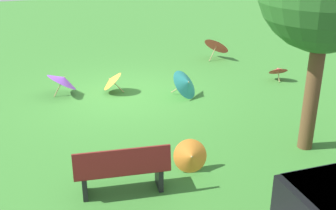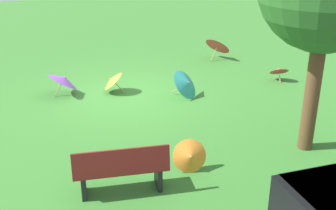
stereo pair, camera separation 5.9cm
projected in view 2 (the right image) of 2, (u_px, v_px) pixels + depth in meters
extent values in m
plane|color=#387A2D|center=(127.00, 95.00, 11.41)|extent=(40.00, 40.00, 0.00)
cube|color=maroon|center=(121.00, 168.00, 6.96)|extent=(1.65, 0.70, 0.05)
cube|color=maroon|center=(122.00, 162.00, 6.70)|extent=(1.60, 0.36, 0.45)
cube|color=black|center=(84.00, 184.00, 6.93)|extent=(0.14, 0.41, 0.45)
cube|color=black|center=(158.00, 175.00, 7.17)|extent=(0.14, 0.41, 0.45)
cylinder|color=brown|center=(313.00, 90.00, 8.10)|extent=(0.30, 0.30, 2.55)
cylinder|color=tan|center=(178.00, 89.00, 11.31)|extent=(0.29, 0.33, 0.31)
cone|color=teal|center=(187.00, 83.00, 11.12)|extent=(1.06, 1.04, 0.78)
sphere|color=tan|center=(189.00, 82.00, 11.07)|extent=(0.06, 0.06, 0.05)
cylinder|color=tan|center=(188.00, 155.00, 7.82)|extent=(0.09, 0.31, 0.15)
cone|color=orange|center=(190.00, 156.00, 7.59)|extent=(0.70, 0.50, 0.64)
sphere|color=tan|center=(191.00, 157.00, 7.52)|extent=(0.05, 0.05, 0.05)
cylinder|color=tan|center=(119.00, 87.00, 11.53)|extent=(0.31, 0.11, 0.34)
cone|color=orange|center=(112.00, 80.00, 11.44)|extent=(0.73, 0.80, 0.53)
sphere|color=tan|center=(110.00, 79.00, 11.42)|extent=(0.06, 0.05, 0.05)
cylinder|color=tan|center=(280.00, 77.00, 12.38)|extent=(0.07, 0.20, 0.30)
cone|color=#D8383F|center=(279.00, 70.00, 12.42)|extent=(0.68, 0.65, 0.39)
sphere|color=tan|center=(279.00, 69.00, 12.43)|extent=(0.05, 0.06, 0.05)
cylinder|color=tan|center=(59.00, 89.00, 11.28)|extent=(0.26, 0.06, 0.39)
cone|color=purple|center=(64.00, 79.00, 11.25)|extent=(0.91, 0.95, 0.60)
sphere|color=tan|center=(65.00, 77.00, 11.24)|extent=(0.05, 0.04, 0.05)
cylinder|color=tan|center=(214.00, 54.00, 14.49)|extent=(0.38, 0.22, 0.47)
cone|color=#D8383F|center=(218.00, 44.00, 14.56)|extent=(1.12, 1.17, 0.72)
sphere|color=tan|center=(219.00, 43.00, 14.58)|extent=(0.06, 0.06, 0.05)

